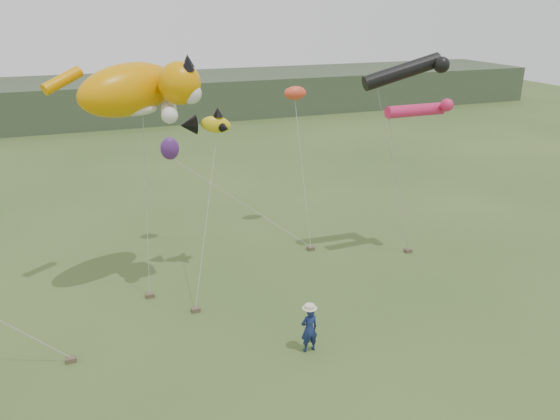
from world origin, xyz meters
The scene contains 8 objects.
ground centered at (0.00, 0.00, 0.00)m, with size 120.00×120.00×0.00m, color #385123.
headland centered at (-3.11, 44.69, 1.92)m, with size 90.00×13.00×4.00m.
festival_attendant centered at (-0.27, 0.00, 0.86)m, with size 0.63×0.41×1.71m, color navy.
sandbag_anchors centered at (-1.19, 5.01, 0.09)m, with size 15.79×5.67×0.17m.
cat_kite centered at (-4.52, 6.57, 8.31)m, with size 5.69×3.88×2.43m.
fish_kite centered at (-1.97, 7.06, 6.70)m, with size 2.11×1.42×1.14m.
tube_kites centered at (6.96, 5.80, 8.06)m, with size 3.84×1.79×2.66m.
misc_kites centered at (0.10, 10.69, 5.98)m, with size 7.41×0.72×3.12m.
Camera 1 is at (-6.77, -14.69, 11.32)m, focal length 35.00 mm.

